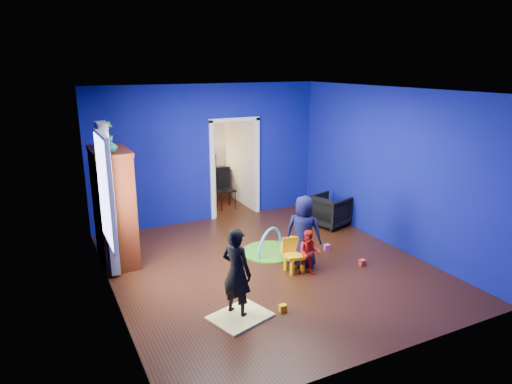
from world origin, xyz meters
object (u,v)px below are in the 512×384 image
play_mat (270,252)px  tv_armoire (114,207)px  child_navy (303,232)px  kid_chair (294,257)px  crt_tv (116,204)px  toddler_red (309,253)px  study_desk (211,183)px  armchair (330,211)px  folding_chair (225,189)px  hopper_ball (292,249)px  vase (111,146)px  child_black (237,272)px

play_mat → tv_armoire: bearing=161.3°
child_navy → kid_chair: 0.45m
child_navy → crt_tv: bearing=14.1°
toddler_red → study_desk: 4.80m
armchair → child_navy: (-1.57, -1.44, 0.28)m
child_navy → tv_armoire: size_ratio=0.62×
study_desk → folding_chair: 0.96m
toddler_red → play_mat: size_ratio=0.75×
play_mat → study_desk: size_ratio=1.14×
toddler_red → hopper_ball: toddler_red is taller
vase → crt_tv: (0.04, 0.30, -1.03)m
child_black → kid_chair: child_black is taller
child_black → folding_chair: (1.69, 4.44, -0.16)m
kid_chair → hopper_ball: bearing=75.7°
crt_tv → tv_armoire: bearing=180.0°
toddler_red → crt_tv: size_ratio=1.07×
vase → study_desk: (2.82, 3.18, -1.68)m
child_black → play_mat: (1.39, 1.66, -0.61)m
armchair → child_black: (-3.19, -2.36, 0.29)m
toddler_red → play_mat: 1.13m
kid_chair → study_desk: 4.61m
vase → crt_tv: vase is taller
armchair → vase: (-4.32, -0.15, 1.73)m
hopper_ball → folding_chair: (0.12, 3.26, 0.24)m
child_black → armchair: bearing=-82.8°
study_desk → child_navy: bearing=-90.9°
armchair → folding_chair: bearing=18.6°
tv_armoire → study_desk: bearing=45.6°
vase → play_mat: bearing=-12.3°
child_black → child_navy: bearing=-89.7°
tv_armoire → play_mat: 2.83m
play_mat → child_navy: bearing=-72.8°
vase → play_mat: (2.52, -0.55, -2.04)m
study_desk → child_black: bearing=-107.4°
child_black → hopper_ball: 2.00m
toddler_red → vase: (-2.66, 1.61, 1.68)m
play_mat → armchair: bearing=21.3°
crt_tv → play_mat: (2.48, -0.85, -1.01)m
play_mat → study_desk: (0.30, 3.74, 0.36)m
toddler_red → vase: size_ratio=4.00×
tv_armoire → folding_chair: 3.45m
crt_tv → child_black: bearing=-66.6°
child_navy → study_desk: 4.48m
vase → play_mat: size_ratio=0.19×
hopper_ball → kid_chair: bearing=-116.7°
folding_chair → child_black: bearing=-110.9°
child_black → toddler_red: child_black is taller
toddler_red → folding_chair: (0.16, 3.84, 0.08)m
armchair → crt_tv: crt_tv is taller
crt_tv → vase: bearing=-97.6°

